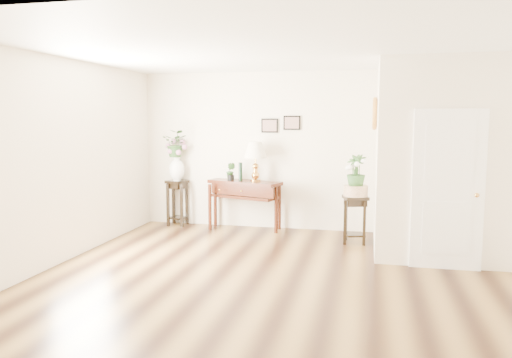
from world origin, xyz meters
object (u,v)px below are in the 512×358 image
(plant_stand_a, at_px, (177,203))
(plant_stand_b, at_px, (355,219))
(console_table, at_px, (245,205))
(table_lamp, at_px, (255,161))

(plant_stand_a, xyz_separation_m, plant_stand_b, (3.26, -0.65, -0.04))
(console_table, distance_m, table_lamp, 0.81)
(table_lamp, bearing_deg, plant_stand_a, 176.50)
(console_table, bearing_deg, plant_stand_b, 2.39)
(console_table, height_order, plant_stand_a, console_table)
(plant_stand_a, height_order, plant_stand_b, plant_stand_a)
(plant_stand_a, distance_m, plant_stand_b, 3.33)
(console_table, relative_size, plant_stand_a, 1.57)
(console_table, bearing_deg, table_lamp, 18.22)
(table_lamp, distance_m, plant_stand_b, 2.02)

